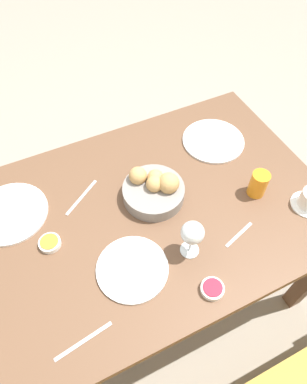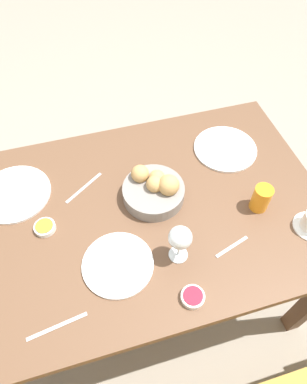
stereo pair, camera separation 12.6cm
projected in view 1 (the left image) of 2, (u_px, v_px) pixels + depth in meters
The scene contains 13 objects.
ground_plane at pixel (144, 286), 1.80m from camera, with size 10.00×10.00×0.00m, color gray.
dining_table at pixel (140, 226), 1.31m from camera, with size 1.40×0.89×0.70m.
bread_basket at pixel (154, 189), 1.25m from camera, with size 0.23×0.23×0.12m.
plate_near_left at pixel (213, 141), 1.45m from camera, with size 0.26×0.26×0.01m.
plate_near_right at pixel (10, 213), 1.23m from camera, with size 0.27×0.27×0.01m.
plate_far_center at pixel (132, 269), 1.10m from camera, with size 0.23×0.23×0.01m.
juice_glass at pixel (258, 184), 1.25m from camera, with size 0.07×0.07×0.10m.
wine_glass at pixel (192, 234), 1.06m from camera, with size 0.08×0.08×0.16m.
jam_bowl_berry at pixel (212, 289), 1.06m from camera, with size 0.07×0.07×0.02m.
jam_bowl_honey at pixel (50, 243), 1.15m from camera, with size 0.07×0.07×0.02m.
fork_silver at pixel (82, 197), 1.28m from camera, with size 0.16×0.11×0.00m.
knife_silver at pixel (84, 341), 0.98m from camera, with size 0.18×0.04×0.00m.
spoon_coffee at pixel (239, 235), 1.18m from camera, with size 0.13×0.05×0.00m.
Camera 1 is at (0.25, 0.63, 1.74)m, focal length 32.00 mm.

